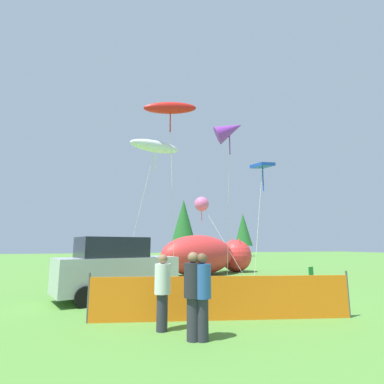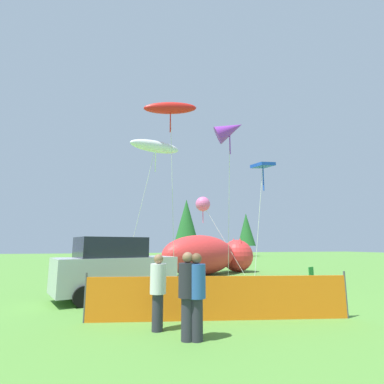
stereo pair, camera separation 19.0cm
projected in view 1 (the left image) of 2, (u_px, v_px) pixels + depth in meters
name	position (u px, v px, depth m)	size (l,w,h in m)	color
ground_plane	(235.00, 296.00, 10.68)	(120.00, 120.00, 0.00)	#548C38
parked_car	(115.00, 269.00, 10.26)	(4.30, 2.81, 2.07)	#B7BCC1
folding_chair	(308.00, 276.00, 12.37)	(0.67, 0.67, 0.92)	#267F33
inflatable_cat	(208.00, 256.00, 18.77)	(7.25, 4.88, 2.41)	red
safety_fence	(223.00, 298.00, 7.38)	(6.40, 1.37, 1.15)	orange
spectator_in_blue_shirt	(193.00, 291.00, 5.88)	(0.36, 0.36, 1.67)	#2D2D38
spectator_in_black_shirt	(162.00, 288.00, 6.51)	(0.35, 0.35, 1.61)	#2D2D38
spectator_in_green_shirt	(202.00, 292.00, 5.87)	(0.36, 0.36, 1.65)	#2D2D38
kite_purple_delta	(229.00, 131.00, 15.53)	(1.91, 3.28, 8.41)	silver
kite_blue_box	(262.00, 167.00, 14.99)	(1.23, 1.07, 5.89)	silver
kite_white_ghost	(156.00, 147.00, 15.14)	(2.97, 2.10, 7.22)	silver
kite_red_lizard	(170.00, 108.00, 15.38)	(2.85, 1.01, 9.27)	silver
kite_pink_octopus	(202.00, 204.00, 20.53)	(2.49, 2.66, 5.09)	silver
horizon_tree_east	(184.00, 221.00, 48.80)	(3.87, 3.87, 9.22)	brown
horizon_tree_west	(243.00, 230.00, 49.79)	(2.95, 2.95, 7.03)	brown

